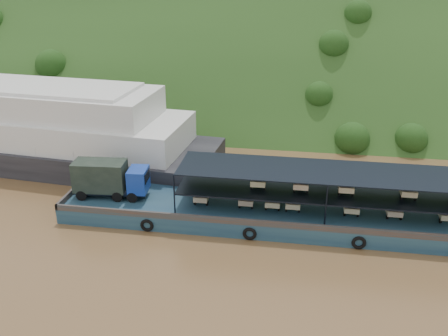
# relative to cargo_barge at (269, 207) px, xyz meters

# --- Properties ---
(ground) EXTENTS (160.00, 160.00, 0.00)m
(ground) POSITION_rel_cargo_barge_xyz_m (-2.08, -0.51, -1.07)
(ground) COLOR brown
(ground) RESTS_ON ground
(hillside) EXTENTS (140.00, 39.60, 39.60)m
(hillside) POSITION_rel_cargo_barge_xyz_m (-2.08, 35.49, -1.07)
(hillside) COLOR #1C3613
(hillside) RESTS_ON ground
(cargo_barge) EXTENTS (35.00, 7.18, 4.54)m
(cargo_barge) POSITION_rel_cargo_barge_xyz_m (0.00, 0.00, 0.00)
(cargo_barge) COLOR #142E48
(cargo_barge) RESTS_ON ground
(passenger_ferry) EXTENTS (40.72, 13.58, 8.10)m
(passenger_ferry) POSITION_rel_cargo_barge_xyz_m (-25.85, 9.06, 2.44)
(passenger_ferry) COLOR black
(passenger_ferry) RESTS_ON ground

